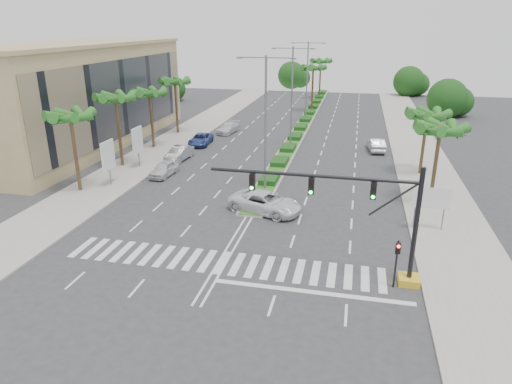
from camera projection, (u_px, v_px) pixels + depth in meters
ground at (222, 263)px, 29.38m from camera, size 160.00×160.00×0.00m
footpath_right at (429, 180)px, 44.58m from camera, size 6.00×120.00×0.15m
footpath_left at (142, 161)px, 50.75m from camera, size 6.00×120.00×0.15m
median at (305, 122)px, 70.55m from camera, size 2.20×75.00×0.20m
median_grass at (305, 122)px, 70.50m from camera, size 1.80×75.00×0.04m
building at (79, 97)px, 56.37m from camera, size 12.00×36.00×12.00m
signal_gantry at (375, 227)px, 26.29m from camera, size 12.60×1.20×7.20m
pedestrian_signal at (397, 256)px, 25.90m from camera, size 0.28×0.36×3.00m
direction_sign at (431, 200)px, 33.10m from camera, size 2.70×0.11×3.40m
billboard_near at (108, 156)px, 42.28m from camera, size 0.18×2.10×4.35m
billboard_far at (137, 141)px, 47.77m from camera, size 0.18×2.10×4.35m
palm_left_near at (70, 119)px, 39.56m from camera, size 4.57×4.68×7.55m
palm_left_mid at (116, 100)px, 46.75m from camera, size 4.57×4.68×7.95m
palm_left_far at (150, 95)px, 54.28m from camera, size 4.57×4.68×7.35m
palm_left_end at (175, 84)px, 61.47m from camera, size 4.57×4.68×7.75m
palm_right_near at (440, 132)px, 37.10m from camera, size 4.57×4.68×7.05m
palm_right_far at (427, 117)px, 44.53m from camera, size 4.57×4.68×6.75m
palm_median_a at (313, 69)px, 77.25m from camera, size 4.57×4.68×8.05m
palm_median_b at (321, 63)px, 90.98m from camera, size 4.57×4.68×8.05m
streetlight_near at (266, 117)px, 39.83m from camera, size 5.10×0.25×12.00m
streetlight_mid at (292, 92)px, 54.48m from camera, size 5.10×0.25×12.00m
streetlight_far at (307, 77)px, 69.13m from camera, size 5.10×0.25×12.00m
car_parked_a at (164, 169)px, 45.90m from camera, size 2.01×4.35×1.44m
car_parked_b at (179, 154)px, 51.18m from camera, size 2.05×4.80×1.54m
car_parked_c at (201, 139)px, 57.77m from camera, size 2.63×5.16×1.39m
car_parked_d at (228, 128)px, 64.09m from camera, size 2.59×5.07×1.41m
car_crossing at (265, 202)px, 36.99m from camera, size 6.57×4.48×1.67m
car_right at (376, 144)px, 54.94m from camera, size 2.24×4.94×1.57m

